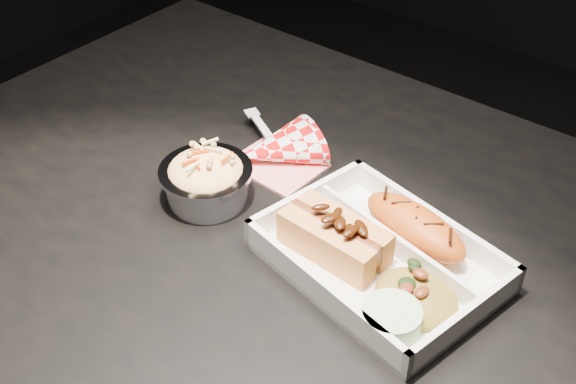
# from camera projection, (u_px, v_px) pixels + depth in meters

# --- Properties ---
(dining_table) EXTENTS (1.20, 0.80, 0.75)m
(dining_table) POSITION_uv_depth(u_px,v_px,m) (313.00, 298.00, 0.89)
(dining_table) COLOR black
(dining_table) RESTS_ON ground
(food_tray) EXTENTS (0.28, 0.23, 0.04)m
(food_tray) POSITION_uv_depth(u_px,v_px,m) (379.00, 261.00, 0.80)
(food_tray) COLOR white
(food_tray) RESTS_ON dining_table
(fried_pastry) EXTENTS (0.15, 0.08, 0.04)m
(fried_pastry) POSITION_uv_depth(u_px,v_px,m) (415.00, 226.00, 0.81)
(fried_pastry) COLOR #BF4E13
(fried_pastry) RESTS_ON food_tray
(hotdog) EXTENTS (0.12, 0.06, 0.06)m
(hotdog) POSITION_uv_depth(u_px,v_px,m) (335.00, 235.00, 0.80)
(hotdog) COLOR #DC8D4B
(hotdog) RESTS_ON food_tray
(fried_rice_mound) EXTENTS (0.11, 0.09, 0.03)m
(fried_rice_mound) POSITION_uv_depth(u_px,v_px,m) (418.00, 290.00, 0.74)
(fried_rice_mound) COLOR olive
(fried_rice_mound) RESTS_ON food_tray
(cupcake_liner) EXTENTS (0.06, 0.06, 0.03)m
(cupcake_liner) POSITION_uv_depth(u_px,v_px,m) (391.00, 320.00, 0.71)
(cupcake_liner) COLOR beige
(cupcake_liner) RESTS_ON food_tray
(foil_coleslaw_cup) EXTENTS (0.11, 0.11, 0.07)m
(foil_coleslaw_cup) POSITION_uv_depth(u_px,v_px,m) (206.00, 177.00, 0.88)
(foil_coleslaw_cup) COLOR silver
(foil_coleslaw_cup) RESTS_ON dining_table
(napkin_fork) EXTENTS (0.16, 0.14, 0.10)m
(napkin_fork) POSITION_uv_depth(u_px,v_px,m) (276.00, 149.00, 0.95)
(napkin_fork) COLOR red
(napkin_fork) RESTS_ON dining_table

